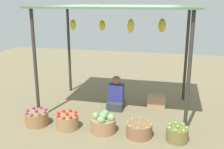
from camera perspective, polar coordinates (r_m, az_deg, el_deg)
The scene contains 9 objects.
ground_plane at distance 6.47m, azimuth 1.05°, elevation -6.93°, with size 14.00×14.00×0.00m, color #7E7151.
market_stall_structure at distance 5.98m, azimuth 1.28°, elevation 12.43°, with size 3.36×2.14×2.34m.
vendor_person at distance 6.34m, azimuth 0.87°, elevation -4.55°, with size 0.36×0.44×0.78m.
basket_purple_onions at distance 5.79m, azimuth -15.50°, elevation -8.82°, with size 0.47×0.47×0.33m.
basket_red_tomatoes at distance 5.51m, azimuth -9.36°, elevation -9.67°, with size 0.44×0.44×0.34m.
basket_cabbages at distance 5.30m, azimuth -1.84°, elevation -10.22°, with size 0.48×0.48×0.40m.
basket_limes at distance 5.18m, azimuth 5.71°, elevation -11.50°, with size 0.48×0.48×0.29m.
basket_green_apples at distance 5.13m, azimuth 13.52°, elevation -12.03°, with size 0.40×0.40×0.31m.
wooden_crate_near_vendor at distance 6.57m, azimuth 9.33°, elevation -5.46°, with size 0.41×0.27×0.28m, color tan.
Camera 1 is at (1.26, -5.85, 2.48)m, focal length 43.55 mm.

